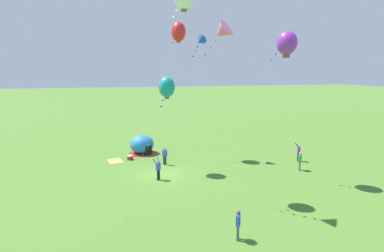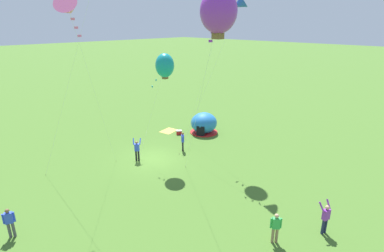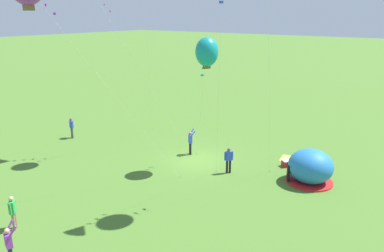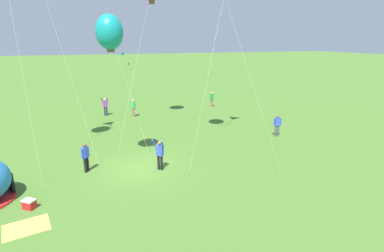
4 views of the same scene
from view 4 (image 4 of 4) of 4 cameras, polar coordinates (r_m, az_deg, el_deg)
The scene contains 10 objects.
ground_plane at distance 17.94m, azimuth -9.75°, elevation -7.99°, with size 300.00×300.00×0.00m, color #477028.
picnic_blanket at distance 14.32m, azimuth -29.01°, elevation -16.53°, with size 1.70×1.30×0.01m, color gold.
cooler_box at distance 15.54m, azimuth -28.59°, elevation -12.93°, with size 0.64×0.62×0.44m.
person_arms_raised at distance 30.80m, azimuth -16.19°, elevation 3.74°, with size 0.70×0.59×1.89m.
person_strolling at distance 29.62m, azimuth -11.10°, elevation 3.53°, with size 0.44×0.45×1.72m.
person_far_back at distance 33.53m, azimuth 3.76°, elevation 5.25°, with size 0.55×0.37×1.72m.
person_flying_kite at distance 17.25m, azimuth -6.17°, elevation -5.24°, with size 0.71×0.70×1.89m.
person_with_toddler at distance 17.94m, azimuth -19.62°, elevation -5.39°, with size 0.43×0.46×1.72m.
person_center_field at distance 24.02m, azimuth 15.94°, elevation 0.29°, with size 0.55×0.37×1.72m.
kite_teal at distance 16.89m, azimuth -15.47°, elevation 16.85°, with size 2.56×2.21×8.55m.
Camera 4 is at (-2.93, -16.15, 7.24)m, focal length 28.00 mm.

